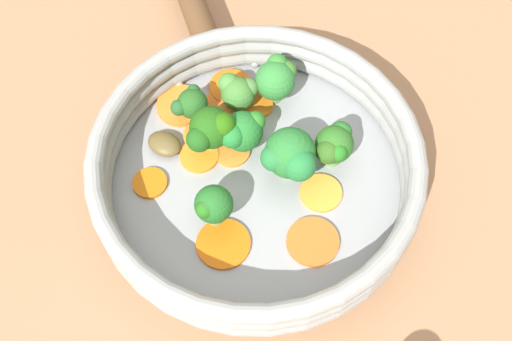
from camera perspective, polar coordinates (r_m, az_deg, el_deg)
ground_plane at (r=0.55m, az=0.00°, el=-1.61°), size 4.00×4.00×0.00m
skillet at (r=0.55m, az=0.00°, el=-1.21°), size 0.27×0.27×0.02m
skillet_rim_wall at (r=0.52m, az=0.00°, el=0.53°), size 0.29×0.29×0.05m
skillet_rivet_left at (r=0.61m, az=-0.11°, el=10.17°), size 0.01×0.01×0.01m
skillet_rivet_right at (r=0.60m, az=-7.37°, el=8.29°), size 0.01×0.01×0.01m
carrot_slice_0 at (r=0.55m, az=-2.32°, el=1.87°), size 0.05×0.05×0.00m
carrot_slice_1 at (r=0.51m, az=-3.12°, el=-6.99°), size 0.05×0.05×0.00m
carrot_slice_2 at (r=0.53m, az=6.20°, el=-2.14°), size 0.04×0.04×0.00m
carrot_slice_3 at (r=0.59m, az=-2.41°, el=7.98°), size 0.05×0.05×0.00m
carrot_slice_4 at (r=0.54m, az=-10.06°, el=-1.18°), size 0.04×0.04×0.00m
carrot_slice_5 at (r=0.56m, az=-5.40°, el=3.16°), size 0.04×0.04×0.01m
carrot_slice_6 at (r=0.58m, az=-3.08°, el=6.37°), size 0.05×0.05×0.00m
carrot_slice_7 at (r=0.58m, az=-7.15°, el=6.16°), size 0.06×0.06×0.01m
carrot_slice_8 at (r=0.57m, az=-2.12°, el=5.19°), size 0.04×0.04×0.01m
carrot_slice_9 at (r=0.51m, az=5.43°, el=-6.75°), size 0.06×0.06×0.00m
carrot_slice_10 at (r=0.55m, az=-5.41°, el=1.42°), size 0.05×0.05×0.00m
carrot_slice_11 at (r=0.58m, az=0.20°, el=6.22°), size 0.04×0.04×0.01m
broccoli_floret_0 at (r=0.57m, az=1.96°, el=8.77°), size 0.04×0.04×0.05m
broccoli_floret_1 at (r=0.51m, az=3.27°, el=1.39°), size 0.05×0.05×0.06m
broccoli_floret_2 at (r=0.53m, az=-4.50°, el=3.76°), size 0.04×0.04×0.05m
broccoli_floret_3 at (r=0.49m, az=-3.96°, el=-3.56°), size 0.03×0.03×0.05m
broccoli_floret_4 at (r=0.56m, az=-1.75°, el=7.53°), size 0.04×0.04×0.04m
broccoli_floret_5 at (r=0.53m, az=7.46°, el=2.41°), size 0.03×0.05×0.04m
broccoli_floret_6 at (r=0.56m, az=-6.16°, el=6.35°), size 0.03×0.03×0.04m
broccoli_floret_7 at (r=0.54m, az=-1.48°, el=3.70°), size 0.04×0.05×0.04m
mushroom_piece_0 at (r=0.56m, az=-8.71°, el=2.53°), size 0.04×0.03×0.01m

